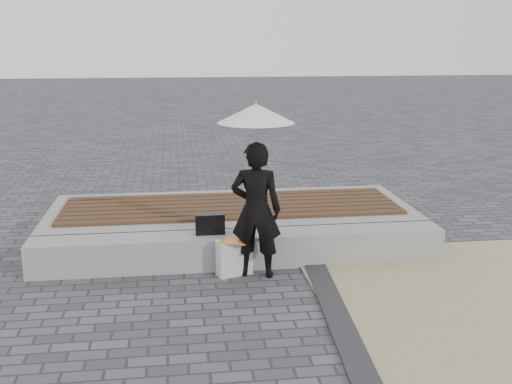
{
  "coord_description": "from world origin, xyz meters",
  "views": [
    {
      "loc": [
        -0.74,
        -5.42,
        2.67
      ],
      "look_at": [
        0.14,
        1.23,
        1.0
      ],
      "focal_mm": 43.05,
      "sensor_mm": 36.0,
      "label": 1
    }
  ],
  "objects_px": {
    "parasol": "(256,113)",
    "canvas_tote": "(234,257)",
    "woman": "(256,210)",
    "handbag": "(210,224)",
    "seating_ledge": "(240,249)"
  },
  "relations": [
    {
      "from": "seating_ledge",
      "to": "woman",
      "type": "relative_size",
      "value": 3.17
    },
    {
      "from": "parasol",
      "to": "canvas_tote",
      "type": "height_order",
      "value": "parasol"
    },
    {
      "from": "seating_ledge",
      "to": "canvas_tote",
      "type": "bearing_deg",
      "value": -108.47
    },
    {
      "from": "parasol",
      "to": "handbag",
      "type": "height_order",
      "value": "parasol"
    },
    {
      "from": "parasol",
      "to": "handbag",
      "type": "bearing_deg",
      "value": 141.9
    },
    {
      "from": "seating_ledge",
      "to": "woman",
      "type": "distance_m",
      "value": 0.71
    },
    {
      "from": "woman",
      "to": "canvas_tote",
      "type": "height_order",
      "value": "woman"
    },
    {
      "from": "handbag",
      "to": "canvas_tote",
      "type": "xyz_separation_m",
      "value": [
        0.26,
        -0.34,
        -0.31
      ]
    },
    {
      "from": "woman",
      "to": "canvas_tote",
      "type": "bearing_deg",
      "value": 2.27
    },
    {
      "from": "parasol",
      "to": "seating_ledge",
      "type": "bearing_deg",
      "value": 110.6
    },
    {
      "from": "canvas_tote",
      "to": "woman",
      "type": "bearing_deg",
      "value": -29.13
    },
    {
      "from": "woman",
      "to": "handbag",
      "type": "xyz_separation_m",
      "value": [
        -0.5,
        0.39,
        -0.26
      ]
    },
    {
      "from": "woman",
      "to": "canvas_tote",
      "type": "xyz_separation_m",
      "value": [
        -0.25,
        0.05,
        -0.58
      ]
    },
    {
      "from": "woman",
      "to": "handbag",
      "type": "height_order",
      "value": "woman"
    },
    {
      "from": "seating_ledge",
      "to": "canvas_tote",
      "type": "relative_size",
      "value": 11.87
    }
  ]
}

